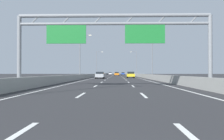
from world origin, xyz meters
TOP-DOWN VIEW (x-y plane):
  - ground_plane at (0.00, 100.00)m, footprint 260.00×260.00m
  - lane_dash_left_0 at (-1.80, 3.50)m, footprint 0.16×3.00m
  - lane_dash_left_1 at (-1.80, 12.50)m, footprint 0.16×3.00m
  - lane_dash_left_2 at (-1.80, 21.50)m, footprint 0.16×3.00m
  - lane_dash_left_3 at (-1.80, 30.50)m, footprint 0.16×3.00m
  - lane_dash_left_4 at (-1.80, 39.50)m, footprint 0.16×3.00m
  - lane_dash_left_5 at (-1.80, 48.50)m, footprint 0.16×3.00m
  - lane_dash_left_6 at (-1.80, 57.50)m, footprint 0.16×3.00m
  - lane_dash_left_7 at (-1.80, 66.50)m, footprint 0.16×3.00m
  - lane_dash_left_8 at (-1.80, 75.50)m, footprint 0.16×3.00m
  - lane_dash_left_9 at (-1.80, 84.50)m, footprint 0.16×3.00m
  - lane_dash_left_10 at (-1.80, 93.50)m, footprint 0.16×3.00m
  - lane_dash_left_11 at (-1.80, 102.50)m, footprint 0.16×3.00m
  - lane_dash_left_12 at (-1.80, 111.50)m, footprint 0.16×3.00m
  - lane_dash_left_13 at (-1.80, 120.50)m, footprint 0.16×3.00m
  - lane_dash_left_14 at (-1.80, 129.50)m, footprint 0.16×3.00m
  - lane_dash_left_15 at (-1.80, 138.50)m, footprint 0.16×3.00m
  - lane_dash_left_16 at (-1.80, 147.50)m, footprint 0.16×3.00m
  - lane_dash_left_17 at (-1.80, 156.50)m, footprint 0.16×3.00m
  - lane_dash_right_1 at (1.80, 12.50)m, footprint 0.16×3.00m
  - lane_dash_right_2 at (1.80, 21.50)m, footprint 0.16×3.00m
  - lane_dash_right_3 at (1.80, 30.50)m, footprint 0.16×3.00m
  - lane_dash_right_4 at (1.80, 39.50)m, footprint 0.16×3.00m
  - lane_dash_right_5 at (1.80, 48.50)m, footprint 0.16×3.00m
  - lane_dash_right_6 at (1.80, 57.50)m, footprint 0.16×3.00m
  - lane_dash_right_7 at (1.80, 66.50)m, footprint 0.16×3.00m
  - lane_dash_right_8 at (1.80, 75.50)m, footprint 0.16×3.00m
  - lane_dash_right_9 at (1.80, 84.50)m, footprint 0.16×3.00m
  - lane_dash_right_10 at (1.80, 93.50)m, footprint 0.16×3.00m
  - lane_dash_right_11 at (1.80, 102.50)m, footprint 0.16×3.00m
  - lane_dash_right_12 at (1.80, 111.50)m, footprint 0.16×3.00m
  - lane_dash_right_13 at (1.80, 120.50)m, footprint 0.16×3.00m
  - lane_dash_right_14 at (1.80, 129.50)m, footprint 0.16×3.00m
  - lane_dash_right_15 at (1.80, 138.50)m, footprint 0.16×3.00m
  - lane_dash_right_16 at (1.80, 147.50)m, footprint 0.16×3.00m
  - lane_dash_right_17 at (1.80, 156.50)m, footprint 0.16×3.00m
  - edge_line_left at (-5.25, 88.00)m, footprint 0.16×176.00m
  - edge_line_right at (5.25, 88.00)m, footprint 0.16×176.00m
  - barrier_left at (-6.90, 110.00)m, footprint 0.45×220.00m
  - barrier_right at (6.90, 110.00)m, footprint 0.45×220.00m
  - sign_gantry at (-0.16, 19.04)m, footprint 16.72×0.36m
  - streetlamp_left_mid at (-7.47, 48.83)m, footprint 2.58×0.28m
  - streetlamp_right_mid at (7.47, 48.83)m, footprint 2.58×0.28m
  - streetlamp_left_far at (-7.47, 89.24)m, footprint 2.58×0.28m
  - streetlamp_right_far at (7.47, 89.24)m, footprint 2.58×0.28m
  - white_car at (-3.84, 136.63)m, footprint 1.74×4.16m
  - yellow_car at (3.59, 57.31)m, footprint 1.84×4.20m
  - silver_car at (-3.48, 50.03)m, footprint 1.77×4.48m
  - orange_car at (0.05, 94.77)m, footprint 1.82×4.12m
  - blue_car at (3.46, 131.13)m, footprint 1.87×4.56m

SIDE VIEW (x-z plane):
  - ground_plane at x=0.00m, z-range 0.00..0.00m
  - lane_dash_left_0 at x=-1.80m, z-range 0.00..0.01m
  - lane_dash_left_1 at x=-1.80m, z-range 0.00..0.01m
  - lane_dash_left_2 at x=-1.80m, z-range 0.00..0.01m
  - lane_dash_left_3 at x=-1.80m, z-range 0.00..0.01m
  - lane_dash_left_4 at x=-1.80m, z-range 0.00..0.01m
  - lane_dash_left_5 at x=-1.80m, z-range 0.00..0.01m
  - lane_dash_left_6 at x=-1.80m, z-range 0.00..0.01m
  - lane_dash_left_7 at x=-1.80m, z-range 0.00..0.01m
  - lane_dash_left_8 at x=-1.80m, z-range 0.00..0.01m
  - lane_dash_left_9 at x=-1.80m, z-range 0.00..0.01m
  - lane_dash_left_10 at x=-1.80m, z-range 0.00..0.01m
  - lane_dash_left_11 at x=-1.80m, z-range 0.00..0.01m
  - lane_dash_left_12 at x=-1.80m, z-range 0.00..0.01m
  - lane_dash_left_13 at x=-1.80m, z-range 0.00..0.01m
  - lane_dash_left_14 at x=-1.80m, z-range 0.00..0.01m
  - lane_dash_left_15 at x=-1.80m, z-range 0.00..0.01m
  - lane_dash_left_16 at x=-1.80m, z-range 0.00..0.01m
  - lane_dash_left_17 at x=-1.80m, z-range 0.00..0.01m
  - lane_dash_right_1 at x=1.80m, z-range 0.00..0.01m
  - lane_dash_right_2 at x=1.80m, z-range 0.00..0.01m
  - lane_dash_right_3 at x=1.80m, z-range 0.00..0.01m
  - lane_dash_right_4 at x=1.80m, z-range 0.00..0.01m
  - lane_dash_right_5 at x=1.80m, z-range 0.00..0.01m
  - lane_dash_right_6 at x=1.80m, z-range 0.00..0.01m
  - lane_dash_right_7 at x=1.80m, z-range 0.00..0.01m
  - lane_dash_right_8 at x=1.80m, z-range 0.00..0.01m
  - lane_dash_right_9 at x=1.80m, z-range 0.00..0.01m
  - lane_dash_right_10 at x=1.80m, z-range 0.00..0.01m
  - lane_dash_right_11 at x=1.80m, z-range 0.00..0.01m
  - lane_dash_right_12 at x=1.80m, z-range 0.00..0.01m
  - lane_dash_right_13 at x=1.80m, z-range 0.00..0.01m
  - lane_dash_right_14 at x=1.80m, z-range 0.00..0.01m
  - lane_dash_right_15 at x=1.80m, z-range 0.00..0.01m
  - lane_dash_right_16 at x=1.80m, z-range 0.00..0.01m
  - lane_dash_right_17 at x=1.80m, z-range 0.00..0.01m
  - edge_line_left at x=-5.25m, z-range 0.00..0.01m
  - edge_line_right at x=5.25m, z-range 0.00..0.01m
  - barrier_left at x=-6.90m, z-range 0.00..0.95m
  - barrier_right at x=6.90m, z-range 0.00..0.95m
  - blue_car at x=3.46m, z-range 0.02..1.50m
  - silver_car at x=-3.48m, z-range 0.03..1.49m
  - yellow_car at x=3.59m, z-range 0.01..1.53m
  - orange_car at x=0.05m, z-range 0.01..1.55m
  - white_car at x=-3.84m, z-range 0.02..1.56m
  - sign_gantry at x=-0.16m, z-range 1.65..8.01m
  - streetlamp_left_mid at x=-7.47m, z-range 0.65..10.15m
  - streetlamp_right_mid at x=7.47m, z-range 0.65..10.15m
  - streetlamp_left_far at x=-7.47m, z-range 0.65..10.15m
  - streetlamp_right_far at x=7.47m, z-range 0.65..10.15m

